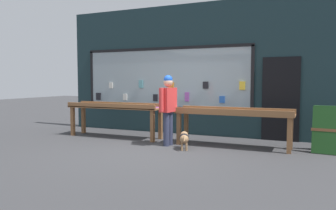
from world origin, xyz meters
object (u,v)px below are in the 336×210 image
object	(u,v)px
small_dog	(184,138)
sandwich_board_sign	(327,129)
display_table_left	(115,110)
display_table_right	(233,116)
person_browsing	(168,105)

from	to	relation	value
small_dog	sandwich_board_sign	xyz separation A→B (m)	(2.85, 0.95, 0.24)
display_table_left	display_table_right	bearing A→B (deg)	0.01
display_table_left	display_table_right	xyz separation A→B (m)	(3.16, 0.00, -0.03)
display_table_left	sandwich_board_sign	size ratio (longest dim) A/B	2.73
display_table_right	sandwich_board_sign	world-z (taller)	sandwich_board_sign
display_table_left	small_dog	bearing A→B (deg)	-17.75
small_dog	sandwich_board_sign	distance (m)	3.01
small_dog	display_table_right	bearing A→B (deg)	-72.62
small_dog	display_table_left	bearing A→B (deg)	51.23
display_table_left	small_dog	distance (m)	2.42
display_table_left	display_table_right	distance (m)	3.16
display_table_right	person_browsing	world-z (taller)	person_browsing
display_table_right	person_browsing	size ratio (longest dim) A/B	1.62
display_table_left	small_dog	xyz separation A→B (m)	(2.25, -0.72, -0.49)
display_table_left	display_table_right	size ratio (longest dim) A/B	1.00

